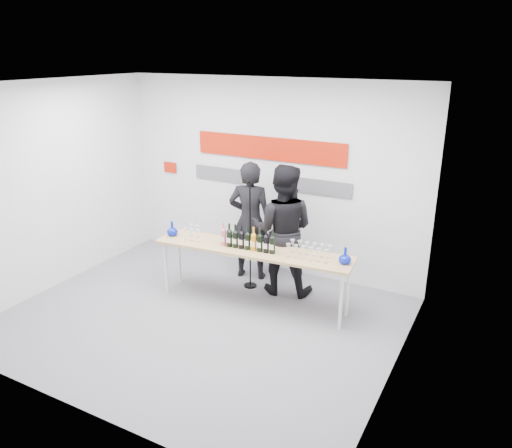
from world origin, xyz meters
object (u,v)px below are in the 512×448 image
object	(u,v)px
presenter_left	(250,221)
mic_stand	(250,255)
tasting_table	(253,253)
presenter_right	(282,230)

from	to	relation	value
presenter_left	mic_stand	xyz separation A→B (m)	(0.17, -0.33, -0.41)
presenter_left	mic_stand	size ratio (longest dim) A/B	1.10
tasting_table	presenter_right	size ratio (longest dim) A/B	1.47
presenter_left	presenter_right	xyz separation A→B (m)	(0.64, -0.22, 0.03)
tasting_table	presenter_left	distance (m)	0.91
mic_stand	presenter_left	bearing A→B (deg)	118.90
tasting_table	presenter_left	size ratio (longest dim) A/B	1.53
mic_stand	presenter_right	bearing A→B (deg)	13.08
presenter_left	presenter_right	world-z (taller)	presenter_right
mic_stand	tasting_table	bearing A→B (deg)	-56.68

